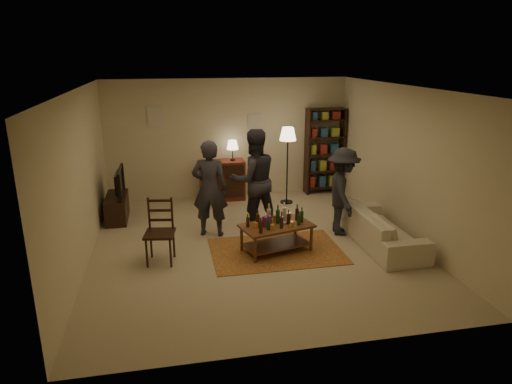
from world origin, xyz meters
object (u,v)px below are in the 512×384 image
object	(u,v)px
dining_chair	(160,228)
tv_stand	(117,201)
coffee_table	(276,228)
dresser	(223,179)
bookshelf	(324,150)
person_left	(210,189)
person_by_sofa	(343,192)
sofa	(381,228)
floor_lamp	(288,139)
person_right	(254,180)

from	to	relation	value
dining_chair	tv_stand	size ratio (longest dim) A/B	1.00
coffee_table	tv_stand	bearing A→B (deg)	142.48
coffee_table	dresser	distance (m)	3.09
coffee_table	bookshelf	distance (m)	3.70
person_left	person_by_sofa	bearing A→B (deg)	-173.54
dresser	sofa	bearing A→B (deg)	-52.46
coffee_table	bookshelf	bearing A→B (deg)	58.29
bookshelf	floor_lamp	distance (m)	1.30
dining_chair	sofa	bearing A→B (deg)	7.94
coffee_table	floor_lamp	distance (m)	2.83
person_by_sofa	sofa	bearing A→B (deg)	-131.66
coffee_table	person_left	distance (m)	1.47
person_left	dining_chair	bearing A→B (deg)	62.24
tv_stand	floor_lamp	xyz separation A→B (m)	(3.62, 0.37, 1.06)
tv_stand	dresser	bearing A→B (deg)	22.07
tv_stand	sofa	bearing A→B (deg)	-25.34
dining_chair	sofa	xyz separation A→B (m)	(3.78, -0.09, -0.26)
sofa	person_by_sofa	world-z (taller)	person_by_sofa
sofa	person_right	bearing A→B (deg)	59.68
coffee_table	person_by_sofa	xyz separation A→B (m)	(1.37, 0.55, 0.39)
floor_lamp	sofa	world-z (taller)	floor_lamp
coffee_table	sofa	world-z (taller)	coffee_table
sofa	person_right	size ratio (longest dim) A/B	1.08
dresser	person_by_sofa	size ratio (longest dim) A/B	0.84
coffee_table	sofa	bearing A→B (deg)	-2.21
person_by_sofa	floor_lamp	bearing A→B (deg)	24.76
floor_lamp	person_right	size ratio (longest dim) A/B	0.89
coffee_table	person_left	world-z (taller)	person_left
dining_chair	person_left	xyz separation A→B (m)	(0.90, 0.94, 0.33)
person_right	bookshelf	bearing A→B (deg)	-147.02
sofa	person_right	distance (m)	2.46
coffee_table	bookshelf	size ratio (longest dim) A/B	0.65
floor_lamp	person_left	distance (m)	2.48
person_by_sofa	person_right	bearing A→B (deg)	79.52
dining_chair	dresser	xyz separation A→B (m)	(1.39, 3.02, -0.08)
tv_stand	bookshelf	distance (m)	4.84
floor_lamp	coffee_table	bearing A→B (deg)	-108.84
coffee_table	person_by_sofa	bearing A→B (deg)	21.97
tv_stand	bookshelf	xyz separation A→B (m)	(4.69, 0.98, 0.65)
floor_lamp	person_right	world-z (taller)	person_right
dining_chair	coffee_table	bearing A→B (deg)	8.70
dresser	person_left	world-z (taller)	person_left
person_right	person_by_sofa	xyz separation A→B (m)	(1.54, -0.57, -0.15)
dining_chair	bookshelf	size ratio (longest dim) A/B	0.53
tv_stand	floor_lamp	size ratio (longest dim) A/B	0.62
sofa	dining_chair	bearing A→B (deg)	88.57
dining_chair	tv_stand	bearing A→B (deg)	121.66
dining_chair	tv_stand	distance (m)	2.28
coffee_table	person_by_sofa	distance (m)	1.53
dining_chair	dresser	world-z (taller)	dresser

